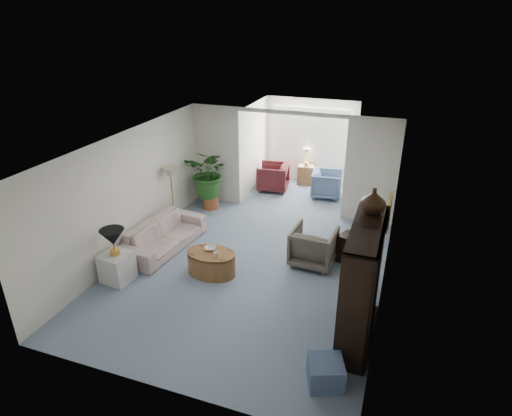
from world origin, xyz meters
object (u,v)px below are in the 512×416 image
at_px(floor_lamp, 170,173).
at_px(plant_pot, 211,202).
at_px(side_table_dark, 352,249).
at_px(ottoman, 326,373).
at_px(coffee_table, 211,263).
at_px(cabinet_urn, 374,201).
at_px(wingback_chair, 314,246).
at_px(sunroom_table, 306,175).
at_px(coffee_cup, 216,254).
at_px(entertainment_cabinet, 361,284).
at_px(sunroom_chair_blue, 327,184).
at_px(sofa, 164,235).
at_px(table_lamp, 113,237).
at_px(end_table, 117,267).
at_px(coffee_bowl, 211,248).
at_px(framed_picture, 389,212).
at_px(sunroom_chair_maroon, 273,177).

distance_m(floor_lamp, plant_pot, 1.60).
bearing_deg(side_table_dark, ottoman, -87.53).
bearing_deg(coffee_table, cabinet_urn, -6.53).
distance_m(floor_lamp, ottoman, 5.71).
height_order(wingback_chair, cabinet_urn, cabinet_urn).
xyz_separation_m(wingback_chair, sunroom_table, (-1.17, 4.20, -0.11)).
distance_m(coffee_cup, plant_pot, 3.21).
relative_size(coffee_table, side_table_dark, 1.65).
bearing_deg(entertainment_cabinet, coffee_table, 163.76).
distance_m(sunroom_chair_blue, sunroom_table, 1.06).
height_order(floor_lamp, entertainment_cabinet, entertainment_cabinet).
distance_m(sofa, side_table_dark, 3.84).
distance_m(floor_lamp, sunroom_table, 4.33).
height_order(coffee_cup, ottoman, coffee_cup).
height_order(wingback_chair, entertainment_cabinet, entertainment_cabinet).
bearing_deg(table_lamp, cabinet_urn, 6.14).
bearing_deg(coffee_cup, sunroom_table, 85.55).
distance_m(end_table, wingback_chair, 3.73).
xyz_separation_m(entertainment_cabinet, sunroom_table, (-2.27, 6.02, -0.66)).
xyz_separation_m(plant_pot, sunroom_chair_blue, (2.61, 1.71, 0.20)).
height_order(floor_lamp, cabinet_urn, cabinet_urn).
bearing_deg(sunroom_table, wingback_chair, -74.40).
height_order(sofa, sunroom_chair_blue, sunroom_chair_blue).
xyz_separation_m(coffee_cup, side_table_dark, (2.28, 1.40, -0.21)).
height_order(floor_lamp, coffee_table, floor_lamp).
distance_m(entertainment_cabinet, cabinet_urn, 1.23).
height_order(sofa, sunroom_table, sofa).
bearing_deg(coffee_bowl, framed_picture, 0.65).
bearing_deg(ottoman, sunroom_chair_blue, 101.16).
height_order(sunroom_chair_maroon, sunroom_table, sunroom_chair_maroon).
xyz_separation_m(floor_lamp, sunroom_chair_blue, (3.04, 2.80, -0.89)).
xyz_separation_m(table_lamp, sunroom_chair_maroon, (1.34, 5.24, -0.53)).
bearing_deg(sofa, coffee_bowl, -103.77).
distance_m(cabinet_urn, plant_pot, 5.48).
bearing_deg(floor_lamp, coffee_table, -43.67).
relative_size(sofa, entertainment_cabinet, 1.11).
distance_m(coffee_bowl, wingback_chair, 2.00).
bearing_deg(sofa, ottoman, -116.79).
bearing_deg(plant_pot, cabinet_urn, -36.62).
height_order(side_table_dark, sunroom_table, side_table_dark).
distance_m(sofa, coffee_cup, 1.63).
bearing_deg(framed_picture, cabinet_urn, -116.60).
distance_m(cabinet_urn, sunroom_chair_maroon, 5.89).
distance_m(floor_lamp, side_table_dark, 4.29).
height_order(coffee_bowl, entertainment_cabinet, entertainment_cabinet).
relative_size(table_lamp, cabinet_urn, 1.16).
xyz_separation_m(coffee_table, plant_pot, (-1.30, 2.74, -0.07)).
bearing_deg(framed_picture, wingback_chair, 146.84).
bearing_deg(floor_lamp, sofa, -70.00).
relative_size(end_table, side_table_dark, 0.96).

